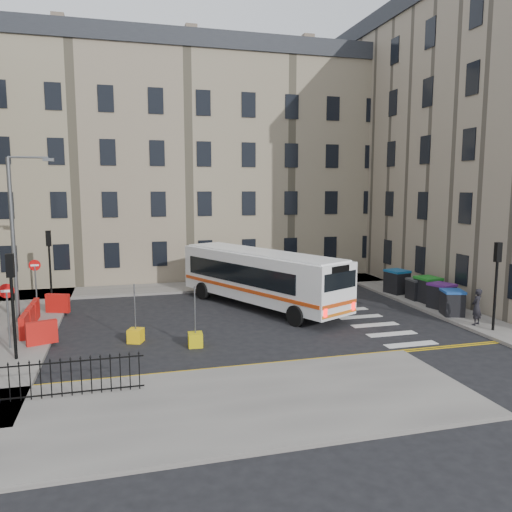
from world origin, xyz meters
name	(u,v)px	position (x,y,z in m)	size (l,w,h in m)	color
ground	(280,316)	(0.00, 0.00, 0.00)	(120.00, 120.00, 0.00)	black
pavement_north	(154,289)	(-6.00, 8.60, 0.07)	(36.00, 3.20, 0.15)	slate
pavement_east	(393,291)	(9.00, 4.00, 0.07)	(2.40, 26.00, 0.15)	slate
pavement_sw	(159,413)	(-7.00, -10.00, 0.07)	(20.00, 6.00, 0.15)	slate
terrace_north	(131,162)	(-7.00, 15.50, 8.62)	(38.30, 10.80, 17.20)	gray
traffic_light_east	(497,272)	(8.60, -5.50, 2.87)	(0.28, 0.22, 4.10)	black
traffic_light_nw	(49,254)	(-12.00, 6.50, 2.87)	(0.28, 0.22, 4.10)	black
traffic_light_sw	(12,290)	(-12.00, -4.00, 2.87)	(0.28, 0.22, 4.10)	black
streetlamp	(13,237)	(-13.00, 2.00, 4.34)	(0.50, 0.22, 8.14)	#595B5E
no_entry_north	(35,274)	(-12.50, 4.50, 2.08)	(0.60, 0.08, 3.00)	#595B5E
no_entry_south	(7,302)	(-12.50, -2.50, 2.08)	(0.60, 0.08, 3.00)	#595B5E
roadworks_barriers	(38,317)	(-11.84, 0.50, 0.65)	(1.66, 6.26, 1.00)	red
iron_railings	(15,383)	(-11.25, -8.20, 0.75)	(7.80, 0.04, 1.20)	black
bus	(260,276)	(-0.45, 2.23, 1.79)	(7.30, 11.37, 3.11)	white
wheelie_bin_a	(452,302)	(8.53, -2.58, 0.81)	(1.34, 1.44, 1.31)	black
wheelie_bin_b	(441,296)	(8.88, -1.18, 0.84)	(1.41, 1.52, 1.37)	black
wheelie_bin_c	(428,289)	(9.09, 0.40, 0.88)	(1.27, 1.43, 1.45)	black
wheelie_bin_d	(417,289)	(8.84, 1.12, 0.77)	(0.99, 1.13, 1.23)	black
wheelie_bin_e	(397,281)	(8.65, 3.03, 0.89)	(1.37, 1.51, 1.46)	black
pedestrian	(477,307)	(8.44, -4.53, 1.04)	(0.65, 0.42, 1.77)	black
bollard_yellow	(136,336)	(-7.46, -2.58, 0.30)	(0.60, 0.60, 0.60)	yellow
bollard_chevron	(195,340)	(-5.03, -3.86, 0.30)	(0.60, 0.60, 0.60)	gold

